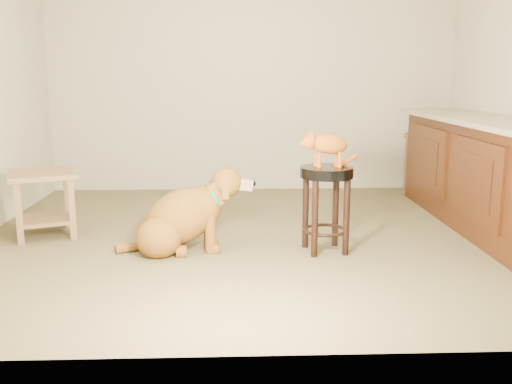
{
  "coord_description": "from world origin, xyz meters",
  "views": [
    {
      "loc": [
        -0.2,
        -4.46,
        1.29
      ],
      "look_at": [
        -0.05,
        -0.37,
        0.45
      ],
      "focal_mm": 40.0,
      "sensor_mm": 36.0,
      "label": 1
    }
  ],
  "objects_px": {
    "padded_stool": "(326,192)",
    "wood_stool": "(420,163)",
    "golden_retriever": "(182,219)",
    "side_table": "(44,194)",
    "tabby_kitten": "(326,145)"
  },
  "relations": [
    {
      "from": "padded_stool",
      "to": "wood_stool",
      "type": "distance_m",
      "value": 2.51
    },
    {
      "from": "golden_retriever",
      "to": "wood_stool",
      "type": "bearing_deg",
      "value": 34.03
    },
    {
      "from": "side_table",
      "to": "golden_retriever",
      "type": "distance_m",
      "value": 1.25
    },
    {
      "from": "side_table",
      "to": "tabby_kitten",
      "type": "bearing_deg",
      "value": -12.92
    },
    {
      "from": "wood_stool",
      "to": "side_table",
      "type": "bearing_deg",
      "value": -156.2
    },
    {
      "from": "wood_stool",
      "to": "golden_retriever",
      "type": "xyz_separation_m",
      "value": [
        -2.45,
        -2.05,
        -0.09
      ]
    },
    {
      "from": "padded_stool",
      "to": "side_table",
      "type": "relative_size",
      "value": 0.97
    },
    {
      "from": "side_table",
      "to": "tabby_kitten",
      "type": "distance_m",
      "value": 2.31
    },
    {
      "from": "side_table",
      "to": "tabby_kitten",
      "type": "relative_size",
      "value": 1.46
    },
    {
      "from": "tabby_kitten",
      "to": "side_table",
      "type": "bearing_deg",
      "value": 157.96
    },
    {
      "from": "padded_stool",
      "to": "tabby_kitten",
      "type": "xyz_separation_m",
      "value": [
        -0.01,
        -0.0,
        0.34
      ]
    },
    {
      "from": "golden_retriever",
      "to": "tabby_kitten",
      "type": "relative_size",
      "value": 2.34
    },
    {
      "from": "padded_stool",
      "to": "tabby_kitten",
      "type": "bearing_deg",
      "value": -176.6
    },
    {
      "from": "wood_stool",
      "to": "golden_retriever",
      "type": "height_order",
      "value": "wood_stool"
    },
    {
      "from": "side_table",
      "to": "golden_retriever",
      "type": "height_order",
      "value": "golden_retriever"
    }
  ]
}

